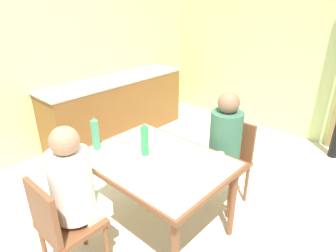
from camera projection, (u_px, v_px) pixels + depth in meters
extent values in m
plane|color=silver|center=(147.00, 211.00, 2.90)|extent=(7.28, 7.28, 0.00)
cube|color=#C1D485|center=(280.00, 47.00, 4.25)|extent=(4.07, 0.10, 2.61)
cube|color=#C2D486|center=(84.00, 50.00, 4.01)|extent=(0.10, 4.20, 2.61)
cube|color=brown|center=(117.00, 109.00, 4.33)|extent=(0.60, 2.22, 0.87)
cube|color=#9E9E99|center=(115.00, 80.00, 4.14)|extent=(0.61, 2.26, 0.03)
cylinder|color=#B7B7BC|center=(132.00, 74.00, 4.36)|extent=(0.21, 0.21, 0.01)
cube|color=brown|center=(156.00, 161.00, 2.39)|extent=(1.23, 0.91, 0.04)
cube|color=beige|center=(156.00, 159.00, 2.38)|extent=(1.18, 0.87, 0.00)
cylinder|color=brown|center=(85.00, 191.00, 2.62)|extent=(0.06, 0.06, 0.71)
cylinder|color=brown|center=(146.00, 159.00, 3.13)|extent=(0.06, 0.06, 0.71)
cylinder|color=brown|center=(232.00, 203.00, 2.47)|extent=(0.06, 0.06, 0.71)
cube|color=brown|center=(72.00, 224.00, 2.11)|extent=(0.40, 0.40, 0.04)
cube|color=brown|center=(43.00, 214.00, 1.90)|extent=(0.38, 0.04, 0.42)
cylinder|color=brown|center=(83.00, 225.00, 2.43)|extent=(0.04, 0.04, 0.41)
cylinder|color=brown|center=(107.00, 247.00, 2.22)|extent=(0.04, 0.04, 0.41)
cylinder|color=brown|center=(45.00, 249.00, 2.20)|extent=(0.04, 0.04, 0.41)
cube|color=brown|center=(225.00, 165.00, 2.85)|extent=(0.40, 0.40, 0.04)
cube|color=brown|center=(237.00, 140.00, 2.88)|extent=(0.38, 0.04, 0.42)
cylinder|color=brown|center=(229.00, 200.00, 2.73)|extent=(0.04, 0.04, 0.41)
cylinder|color=brown|center=(200.00, 186.00, 2.94)|extent=(0.04, 0.04, 0.41)
cylinder|color=brown|center=(246.00, 184.00, 2.96)|extent=(0.04, 0.04, 0.41)
cylinder|color=brown|center=(219.00, 172.00, 3.17)|extent=(0.04, 0.04, 0.41)
cube|color=silver|center=(89.00, 207.00, 2.19)|extent=(0.30, 0.22, 0.12)
cylinder|color=silver|center=(72.00, 185.00, 2.01)|extent=(0.30, 0.30, 0.52)
sphere|color=#A87A5B|center=(64.00, 141.00, 1.86)|extent=(0.20, 0.20, 0.20)
cube|color=#42664E|center=(217.00, 166.00, 2.72)|extent=(0.30, 0.22, 0.12)
cylinder|color=#38664C|center=(225.00, 138.00, 2.68)|extent=(0.30, 0.30, 0.52)
sphere|color=#846047|center=(229.00, 103.00, 2.54)|extent=(0.20, 0.20, 0.20)
cylinder|color=#3D8B64|center=(95.00, 135.00, 2.48)|extent=(0.07, 0.07, 0.27)
cone|color=#4A7E5C|center=(94.00, 119.00, 2.42)|extent=(0.05, 0.05, 0.04)
cylinder|color=green|center=(145.00, 141.00, 2.40)|extent=(0.07, 0.07, 0.26)
cone|color=green|center=(144.00, 125.00, 2.34)|extent=(0.05, 0.05, 0.04)
cylinder|color=silver|center=(150.00, 175.00, 2.12)|extent=(0.17, 0.17, 0.05)
cylinder|color=white|center=(149.00, 141.00, 2.67)|extent=(0.19, 0.19, 0.01)
cylinder|color=white|center=(168.00, 149.00, 2.53)|extent=(0.21, 0.21, 0.01)
cylinder|color=white|center=(178.00, 172.00, 2.19)|extent=(0.19, 0.19, 0.01)
cylinder|color=white|center=(121.00, 158.00, 2.38)|extent=(0.20, 0.20, 0.01)
cylinder|color=silver|center=(174.00, 199.00, 1.84)|extent=(0.06, 0.06, 0.09)
cylinder|color=silver|center=(220.00, 158.00, 2.30)|extent=(0.06, 0.06, 0.10)
cylinder|color=#DBB77A|center=(125.00, 139.00, 2.70)|extent=(0.19, 0.19, 0.02)
cube|color=silver|center=(200.00, 154.00, 2.46)|extent=(0.10, 0.13, 0.00)
cube|color=silver|center=(148.00, 131.00, 2.87)|extent=(0.11, 0.13, 0.00)
cube|color=silver|center=(146.00, 163.00, 2.31)|extent=(0.11, 0.13, 0.00)
cube|color=silver|center=(211.00, 170.00, 2.22)|extent=(0.15, 0.04, 0.00)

